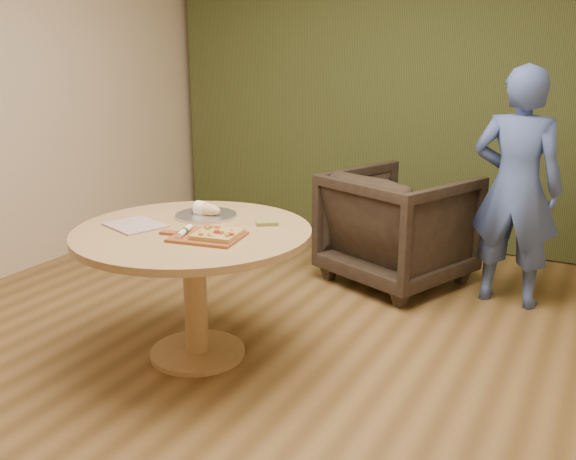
# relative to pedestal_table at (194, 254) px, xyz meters

# --- Properties ---
(room_shell) EXTENTS (5.04, 6.04, 2.84)m
(room_shell) POSITION_rel_pedestal_table_xyz_m (0.45, -0.15, 0.79)
(room_shell) COLOR brown
(room_shell) RESTS_ON ground
(curtain) EXTENTS (4.80, 0.14, 2.78)m
(curtain) POSITION_rel_pedestal_table_xyz_m (0.45, 2.75, 0.79)
(curtain) COLOR #303A1A
(curtain) RESTS_ON ground
(pedestal_table) EXTENTS (1.29, 1.29, 0.75)m
(pedestal_table) POSITION_rel_pedestal_table_xyz_m (0.00, 0.00, 0.00)
(pedestal_table) COLOR tan
(pedestal_table) RESTS_ON ground
(pizza_paddle) EXTENTS (0.47, 0.33, 0.01)m
(pizza_paddle) POSITION_rel_pedestal_table_xyz_m (0.16, -0.10, 0.15)
(pizza_paddle) COLOR brown
(pizza_paddle) RESTS_ON pedestal_table
(flatbread_pizza) EXTENTS (0.25, 0.25, 0.04)m
(flatbread_pizza) POSITION_rel_pedestal_table_xyz_m (0.22, -0.09, 0.17)
(flatbread_pizza) COLOR tan
(flatbread_pizza) RESTS_ON pizza_paddle
(cutlery_roll) EXTENTS (0.08, 0.20, 0.03)m
(cutlery_roll) POSITION_rel_pedestal_table_xyz_m (0.05, -0.13, 0.17)
(cutlery_roll) COLOR white
(cutlery_roll) RESTS_ON pizza_paddle
(newspaper) EXTENTS (0.37, 0.34, 0.01)m
(newspaper) POSITION_rel_pedestal_table_xyz_m (-0.31, -0.10, 0.15)
(newspaper) COLOR silver
(newspaper) RESTS_ON pedestal_table
(serving_tray) EXTENTS (0.36, 0.36, 0.02)m
(serving_tray) POSITION_rel_pedestal_table_xyz_m (-0.08, 0.25, 0.15)
(serving_tray) COLOR silver
(serving_tray) RESTS_ON pedestal_table
(bread_roll) EXTENTS (0.19, 0.09, 0.09)m
(bread_roll) POSITION_rel_pedestal_table_xyz_m (-0.09, 0.25, 0.18)
(bread_roll) COLOR #E3C08A
(bread_roll) RESTS_ON serving_tray
(green_packet) EXTENTS (0.16, 0.15, 0.02)m
(green_packet) POSITION_rel_pedestal_table_xyz_m (0.31, 0.27, 0.15)
(green_packet) COLOR brown
(green_packet) RESTS_ON pedestal_table
(armchair) EXTENTS (1.14, 1.11, 0.92)m
(armchair) POSITION_rel_pedestal_table_xyz_m (0.62, 1.68, -0.15)
(armchair) COLOR black
(armchair) RESTS_ON ground
(person_standing) EXTENTS (0.60, 0.40, 1.60)m
(person_standing) POSITION_rel_pedestal_table_xyz_m (1.42, 1.65, 0.19)
(person_standing) COLOR #3E579C
(person_standing) RESTS_ON ground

